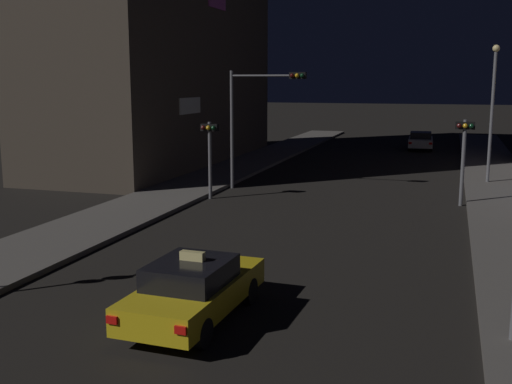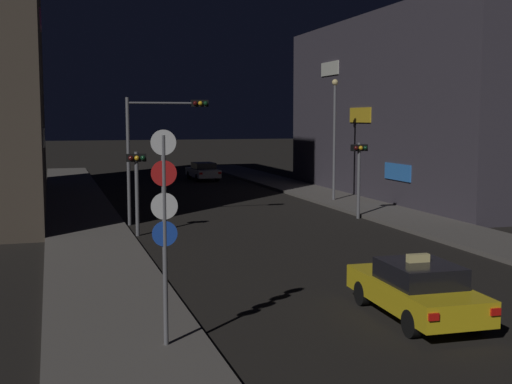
% 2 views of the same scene
% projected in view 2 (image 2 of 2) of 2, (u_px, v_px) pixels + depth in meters
% --- Properties ---
extents(sidewalk_left, '(3.47, 64.16, 0.17)m').
position_uv_depth(sidewalk_left, '(82.00, 215.00, 33.68)').
color(sidewalk_left, '#5B5651').
rests_on(sidewalk_left, ground_plane).
extents(sidewalk_right, '(3.47, 64.16, 0.17)m').
position_uv_depth(sidewalk_right, '(354.00, 204.00, 38.04)').
color(sidewalk_right, '#5B5651').
rests_on(sidewalk_right, ground_plane).
extents(building_facade_right, '(6.99, 23.73, 11.11)m').
position_uv_depth(building_facade_right, '(411.00, 108.00, 41.74)').
color(building_facade_right, '#3D3842').
rests_on(building_facade_right, ground_plane).
extents(taxi, '(1.97, 4.52, 1.62)m').
position_uv_depth(taxi, '(416.00, 289.00, 16.50)').
color(taxi, yellow).
rests_on(taxi, ground_plane).
extents(far_car, '(1.98, 4.52, 1.42)m').
position_uv_depth(far_car, '(203.00, 171.00, 53.49)').
color(far_car, silver).
rests_on(far_car, ground_plane).
extents(traffic_light_overhead, '(3.83, 0.42, 5.86)m').
position_uv_depth(traffic_light_overhead, '(157.00, 134.00, 30.96)').
color(traffic_light_overhead, slate).
rests_on(traffic_light_overhead, ground_plane).
extents(traffic_light_left_kerb, '(0.80, 0.42, 3.53)m').
position_uv_depth(traffic_light_left_kerb, '(137.00, 176.00, 27.90)').
color(traffic_light_left_kerb, slate).
rests_on(traffic_light_left_kerb, ground_plane).
extents(traffic_light_right_kerb, '(0.80, 0.42, 3.73)m').
position_uv_depth(traffic_light_right_kerb, '(359.00, 164.00, 32.76)').
color(traffic_light_right_kerb, slate).
rests_on(traffic_light_right_kerb, ground_plane).
extents(sign_pole_left, '(0.55, 0.10, 4.51)m').
position_uv_depth(sign_pole_left, '(164.00, 219.00, 13.83)').
color(sign_pole_left, slate).
rests_on(sign_pole_left, sidewalk_left).
extents(street_lamp_far_block, '(0.36, 0.36, 6.98)m').
position_uv_depth(street_lamp_far_block, '(334.00, 130.00, 38.88)').
color(street_lamp_far_block, slate).
rests_on(street_lamp_far_block, sidewalk_right).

